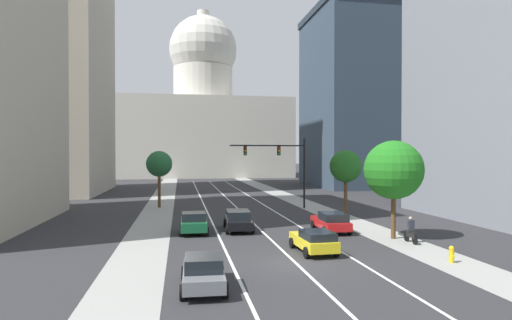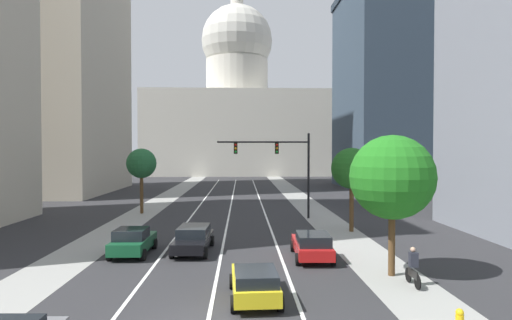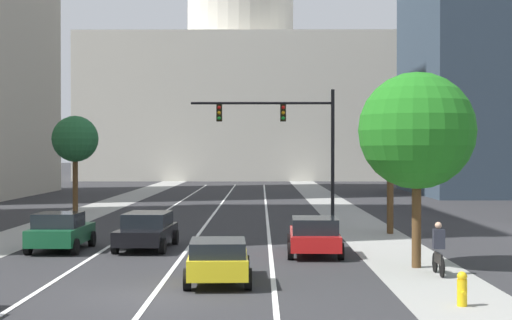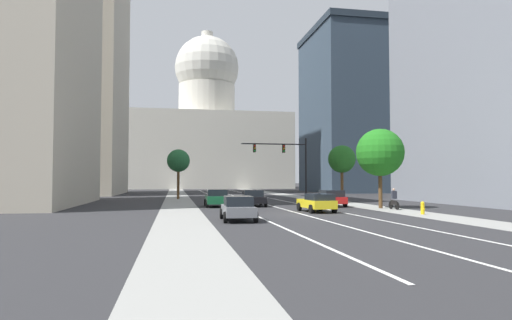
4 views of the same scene
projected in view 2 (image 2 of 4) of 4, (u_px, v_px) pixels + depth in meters
The scene contains 17 objects.
ground_plane at pixel (233, 197), 54.72m from camera, with size 400.00×400.00×0.00m, color #2B2B2D.
sidewalk_left at pixel (160, 202), 49.45m from camera, with size 3.15×130.00×0.01m, color gray.
sidewalk_right at pixel (303, 201), 50.00m from camera, with size 3.15×130.00×0.01m, color gray.
lane_stripe_left at pixel (193, 215), 39.62m from camera, with size 0.16×90.00×0.01m, color white.
lane_stripe_center at pixel (229, 214), 39.73m from camera, with size 0.16×90.00×0.01m, color white.
lane_stripe_right at pixel (265, 214), 39.85m from camera, with size 0.16×90.00×0.01m, color white.
office_tower_far_right at pixel (396, 87), 67.06m from camera, with size 16.60×20.70×31.89m.
capitol_building at pixel (237, 113), 107.77m from camera, with size 43.86×25.26×43.78m.
car_red at pixel (312, 245), 23.49m from camera, with size 2.18×4.51×1.48m.
car_green at pixel (133, 241), 24.39m from camera, with size 2.13×4.07×1.56m.
car_yellow at pixel (255, 282), 16.96m from camera, with size 2.11×4.08×1.38m.
car_black at pixel (193, 238), 25.19m from camera, with size 2.27×4.73×1.48m.
traffic_signal_mast at pixel (281, 159), 37.29m from camera, with size 8.09×0.39×7.48m.
cyclist at pixel (413, 267), 18.80m from camera, with size 0.36×1.70×1.72m.
street_tree_far_right at pixel (392, 177), 20.27m from camera, with size 4.02×4.02×6.73m.
street_tree_near_right at pixel (352, 169), 31.29m from camera, with size 3.01×3.01×6.17m.
street_tree_near_left at pixel (141, 164), 40.26m from camera, with size 2.80×2.80×6.15m.
Camera 2 is at (1.18, -14.67, 6.00)m, focal length 29.95 mm.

